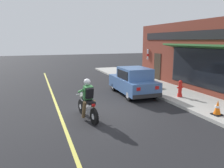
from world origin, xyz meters
TOP-DOWN VIEW (x-y plane):
  - ground_plane at (0.00, 0.00)m, footprint 80.00×80.00m
  - sidewalk_curb at (4.81, 3.00)m, footprint 2.60×22.00m
  - lane_stripe at (-1.80, 3.00)m, footprint 0.12×19.80m
  - storefront_building at (6.33, 2.65)m, footprint 1.25×10.92m
  - motorcycle_with_rider at (-0.81, -0.54)m, footprint 0.63×2.02m
  - car_hatchback at (2.55, 2.44)m, footprint 1.72×3.81m
  - traffic_cone at (4.05, -2.22)m, footprint 0.36×0.36m
  - fire_hydrant at (4.45, 0.69)m, footprint 0.36×0.24m
  - trash_bin at (4.06, 4.19)m, footprint 0.56×0.56m

SIDE VIEW (x-z plane):
  - ground_plane at x=0.00m, z-range 0.00..0.00m
  - lane_stripe at x=-1.80m, z-range 0.00..0.01m
  - sidewalk_curb at x=4.81m, z-range 0.00..0.14m
  - traffic_cone at x=4.05m, z-range 0.13..0.73m
  - fire_hydrant at x=4.45m, z-range 0.13..1.01m
  - trash_bin at x=4.06m, z-range 0.15..1.13m
  - motorcycle_with_rider at x=-0.81m, z-range -0.13..1.49m
  - car_hatchback at x=2.55m, z-range -0.02..1.55m
  - storefront_building at x=6.33m, z-range 0.01..4.21m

